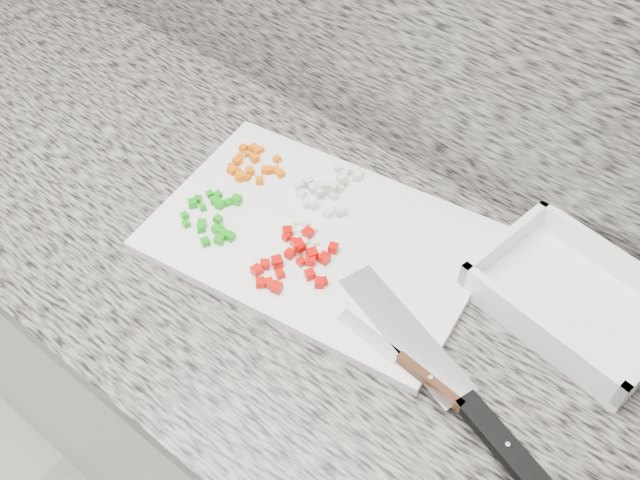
% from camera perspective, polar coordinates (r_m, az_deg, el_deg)
% --- Properties ---
extents(cabinet, '(3.92, 0.62, 0.86)m').
position_cam_1_polar(cabinet, '(1.49, -4.31, -11.47)').
color(cabinet, white).
rests_on(cabinet, ground).
extents(countertop, '(3.96, 0.64, 0.04)m').
position_cam_1_polar(countertop, '(1.11, -5.64, -0.19)').
color(countertop, slate).
rests_on(countertop, cabinet).
extents(cutting_board, '(0.53, 0.39, 0.02)m').
position_cam_1_polar(cutting_board, '(1.08, -0.17, 0.17)').
color(cutting_board, silver).
rests_on(cutting_board, countertop).
extents(carrot_pile, '(0.10, 0.08, 0.01)m').
position_cam_1_polar(carrot_pile, '(1.17, -5.45, 6.04)').
color(carrot_pile, '#D85B04').
rests_on(carrot_pile, cutting_board).
extents(onion_pile, '(0.10, 0.12, 0.02)m').
position_cam_1_polar(onion_pile, '(1.13, 0.83, 4.30)').
color(onion_pile, beige).
rests_on(onion_pile, cutting_board).
extents(green_pepper_pile, '(0.11, 0.11, 0.02)m').
position_cam_1_polar(green_pepper_pile, '(1.10, -8.54, 1.95)').
color(green_pepper_pile, '#128E0C').
rests_on(green_pepper_pile, cutting_board).
extents(red_pepper_pile, '(0.12, 0.13, 0.02)m').
position_cam_1_polar(red_pepper_pile, '(1.03, -2.01, -1.65)').
color(red_pepper_pile, '#BC0902').
rests_on(red_pepper_pile, cutting_board).
extents(garlic_pile, '(0.06, 0.05, 0.01)m').
position_cam_1_polar(garlic_pile, '(1.07, -1.60, 0.68)').
color(garlic_pile, beige).
rests_on(garlic_pile, cutting_board).
extents(chef_knife, '(0.39, 0.17, 0.02)m').
position_cam_1_polar(chef_knife, '(0.92, 11.77, -12.79)').
color(chef_knife, '#BBBEC2').
rests_on(chef_knife, cutting_board).
extents(paring_knife, '(0.21, 0.04, 0.02)m').
position_cam_1_polar(paring_knife, '(0.94, 7.51, -10.21)').
color(paring_knife, '#BBBEC2').
rests_on(paring_knife, cutting_board).
extents(tray, '(0.29, 0.23, 0.05)m').
position_cam_1_polar(tray, '(1.05, 19.68, -4.63)').
color(tray, white).
rests_on(tray, countertop).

